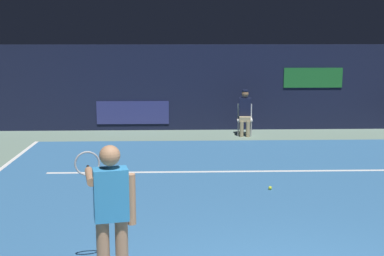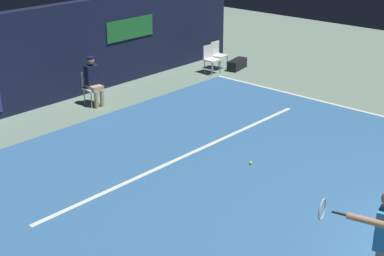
{
  "view_description": "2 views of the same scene",
  "coord_description": "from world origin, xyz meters",
  "px_view_note": "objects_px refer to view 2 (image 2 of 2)",
  "views": [
    {
      "loc": [
        -1.26,
        -4.6,
        2.84
      ],
      "look_at": [
        -0.94,
        5.28,
        1.06
      ],
      "focal_mm": 47.57,
      "sensor_mm": 36.0,
      "label": 1
    },
    {
      "loc": [
        -8.48,
        -1.89,
        5.18
      ],
      "look_at": [
        -0.64,
        5.14,
        1.0
      ],
      "focal_mm": 54.31,
      "sensor_mm": 36.0,
      "label": 2
    }
  ],
  "objects_px": {
    "line_judge_on_chair": "(93,81)",
    "equipment_bag": "(237,64)",
    "courtside_chair_near": "(218,53)",
    "tennis_player": "(382,241)",
    "courtside_chair_far": "(211,57)",
    "tennis_ball": "(251,163)"
  },
  "relations": [
    {
      "from": "courtside_chair_near",
      "to": "equipment_bag",
      "type": "bearing_deg",
      "value": -55.18
    },
    {
      "from": "tennis_player",
      "to": "courtside_chair_far",
      "type": "distance_m",
      "value": 11.48
    },
    {
      "from": "courtside_chair_near",
      "to": "courtside_chair_far",
      "type": "bearing_deg",
      "value": -163.1
    },
    {
      "from": "tennis_ball",
      "to": "tennis_player",
      "type": "bearing_deg",
      "value": -122.2
    },
    {
      "from": "courtside_chair_near",
      "to": "courtside_chair_far",
      "type": "relative_size",
      "value": 1.0
    },
    {
      "from": "line_judge_on_chair",
      "to": "tennis_ball",
      "type": "distance_m",
      "value": 5.43
    },
    {
      "from": "tennis_ball",
      "to": "equipment_bag",
      "type": "bearing_deg",
      "value": 39.98
    },
    {
      "from": "line_judge_on_chair",
      "to": "courtside_chair_far",
      "type": "height_order",
      "value": "line_judge_on_chair"
    },
    {
      "from": "line_judge_on_chair",
      "to": "courtside_chair_near",
      "type": "bearing_deg",
      "value": -1.95
    },
    {
      "from": "line_judge_on_chair",
      "to": "tennis_ball",
      "type": "height_order",
      "value": "line_judge_on_chair"
    },
    {
      "from": "line_judge_on_chair",
      "to": "courtside_chair_far",
      "type": "xyz_separation_m",
      "value": [
        4.45,
        -0.33,
        -0.18
      ]
    },
    {
      "from": "line_judge_on_chair",
      "to": "courtside_chair_far",
      "type": "relative_size",
      "value": 1.5
    },
    {
      "from": "tennis_player",
      "to": "line_judge_on_chair",
      "type": "bearing_deg",
      "value": 73.78
    },
    {
      "from": "line_judge_on_chair",
      "to": "equipment_bag",
      "type": "height_order",
      "value": "line_judge_on_chair"
    },
    {
      "from": "courtside_chair_far",
      "to": "equipment_bag",
      "type": "xyz_separation_m",
      "value": [
        0.9,
        -0.36,
        -0.34
      ]
    },
    {
      "from": "courtside_chair_near",
      "to": "line_judge_on_chair",
      "type": "bearing_deg",
      "value": 178.05
    },
    {
      "from": "courtside_chair_near",
      "to": "tennis_ball",
      "type": "distance_m",
      "value": 7.4
    },
    {
      "from": "line_judge_on_chair",
      "to": "tennis_ball",
      "type": "relative_size",
      "value": 19.41
    },
    {
      "from": "courtside_chair_far",
      "to": "line_judge_on_chair",
      "type": "bearing_deg",
      "value": 175.71
    },
    {
      "from": "line_judge_on_chair",
      "to": "courtside_chair_near",
      "type": "xyz_separation_m",
      "value": [
        4.99,
        -0.17,
        -0.18
      ]
    },
    {
      "from": "line_judge_on_chair",
      "to": "courtside_chair_far",
      "type": "bearing_deg",
      "value": -4.29
    },
    {
      "from": "line_judge_on_chair",
      "to": "courtside_chair_near",
      "type": "height_order",
      "value": "line_judge_on_chair"
    }
  ]
}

